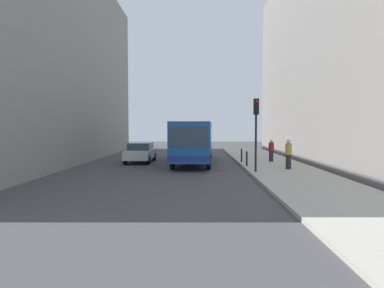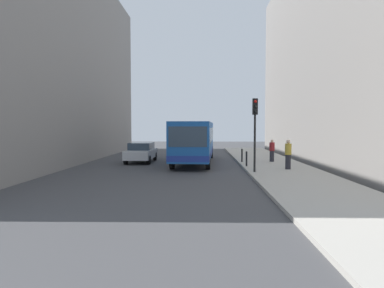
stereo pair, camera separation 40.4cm
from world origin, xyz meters
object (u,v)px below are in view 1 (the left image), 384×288
object	(u,v)px
bus	(194,140)
pedestrian_near_signal	(289,154)
bollard_mid	(242,155)
pedestrian_mid_sidewalk	(271,151)
traffic_light	(256,121)
bollard_near	(247,159)
car_beside_bus	(141,152)

from	to	relation	value
bus	pedestrian_near_signal	world-z (taller)	bus
bollard_mid	pedestrian_mid_sidewalk	bearing A→B (deg)	8.18
bollard_mid	pedestrian_near_signal	xyz separation A→B (m)	(2.28, -4.15, 0.41)
traffic_light	bollard_near	xyz separation A→B (m)	(-0.10, 2.81, -2.38)
bus	pedestrian_mid_sidewalk	xyz separation A→B (m)	(5.62, -0.50, -0.78)
car_beside_bus	bollard_mid	world-z (taller)	car_beside_bus
bus	traffic_light	xyz separation A→B (m)	(3.52, -6.27, 1.28)
car_beside_bus	bollard_near	xyz separation A→B (m)	(7.45, -3.66, -0.16)
bus	pedestrian_near_signal	bearing A→B (deg)	141.69
traffic_light	bollard_mid	distance (m)	5.96
bollard_near	pedestrian_near_signal	size ratio (longest dim) A/B	0.54
pedestrian_near_signal	pedestrian_mid_sidewalk	bearing A→B (deg)	121.53
bollard_near	pedestrian_mid_sidewalk	world-z (taller)	pedestrian_mid_sidewalk
pedestrian_mid_sidewalk	car_beside_bus	bearing A→B (deg)	48.05
car_beside_bus	traffic_light	size ratio (longest dim) A/B	1.08
bollard_near	bollard_mid	world-z (taller)	same
bollard_near	bollard_mid	xyz separation A→B (m)	(0.00, 2.65, 0.00)
bollard_near	bollard_mid	size ratio (longest dim) A/B	1.00
traffic_light	bollard_mid	size ratio (longest dim) A/B	4.32
bollard_mid	traffic_light	bearing A→B (deg)	-88.95
pedestrian_near_signal	pedestrian_mid_sidewalk	size ratio (longest dim) A/B	1.10
bollard_mid	pedestrian_near_signal	bearing A→B (deg)	-61.23
bus	bollard_mid	xyz separation A→B (m)	(3.42, -0.81, -1.10)
bollard_near	bollard_mid	bearing A→B (deg)	90.00
bollard_near	pedestrian_near_signal	xyz separation A→B (m)	(2.28, -1.50, 0.41)
car_beside_bus	pedestrian_mid_sidewalk	bearing A→B (deg)	176.55
bus	traffic_light	distance (m)	7.31
car_beside_bus	pedestrian_near_signal	bearing A→B (deg)	152.74
car_beside_bus	bollard_near	bearing A→B (deg)	154.52
bus	bollard_mid	size ratio (longest dim) A/B	11.71
traffic_light	pedestrian_mid_sidewalk	size ratio (longest dim) A/B	2.56
car_beside_bus	pedestrian_mid_sidewalk	xyz separation A→B (m)	(9.65, -0.70, 0.16)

